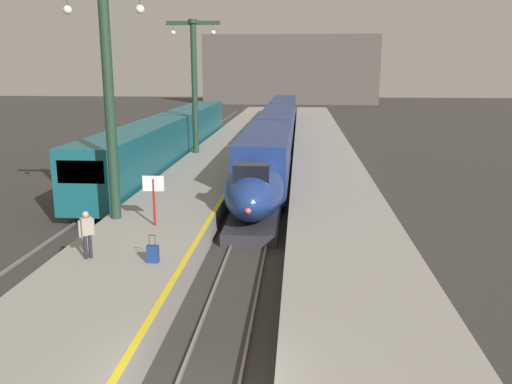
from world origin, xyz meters
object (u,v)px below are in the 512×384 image
highspeed_train_main (277,129)px  rolling_suitcase (153,254)px  departure_info_board (154,190)px  station_column_far (194,75)px  passenger_near_edge (87,231)px  regional_train_adjacent (172,136)px  station_column_mid (108,84)px

highspeed_train_main → rolling_suitcase: 32.30m
highspeed_train_main → departure_info_board: size_ratio=26.66×
station_column_far → passenger_near_edge: (0.75, -23.61, -4.92)m
highspeed_train_main → passenger_near_edge: bearing=-99.2°
regional_train_adjacent → passenger_near_edge: 25.05m
highspeed_train_main → rolling_suitcase: size_ratio=57.56×
regional_train_adjacent → departure_info_board: (4.20, -20.79, 0.43)m
station_column_mid → station_column_far: station_column_far is taller
regional_train_adjacent → station_column_mid: 20.49m
regional_train_adjacent → passenger_near_edge: size_ratio=21.66×
highspeed_train_main → regional_train_adjacent: 10.76m
rolling_suitcase → departure_info_board: departure_info_board is taller
highspeed_train_main → passenger_near_edge: (-5.15, -31.95, 0.08)m
departure_info_board → rolling_suitcase: bearing=-75.8°
highspeed_train_main → station_column_mid: size_ratio=5.83×
station_column_far → rolling_suitcase: bearing=-82.6°
station_column_mid → station_column_far: bearing=90.0°
highspeed_train_main → station_column_far: bearing=-125.3°
station_column_far → station_column_mid: bearing=-90.0°
station_column_far → passenger_near_edge: bearing=-88.2°
rolling_suitcase → station_column_mid: bearing=120.4°
highspeed_train_main → rolling_suitcase: (-2.81, -32.17, -0.60)m
highspeed_train_main → station_column_mid: bearing=-102.4°
rolling_suitcase → departure_info_board: 4.60m
passenger_near_edge → highspeed_train_main: bearing=80.8°
station_column_mid → rolling_suitcase: 8.22m
highspeed_train_main → station_column_far: station_column_far is taller
station_column_mid → highspeed_train_main: bearing=77.6°
station_column_far → rolling_suitcase: 24.68m
station_column_far → rolling_suitcase: (3.09, -23.83, -5.61)m
station_column_mid → station_column_far: size_ratio=0.98×
highspeed_train_main → passenger_near_edge: highspeed_train_main is taller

